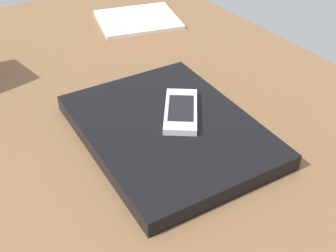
{
  "coord_description": "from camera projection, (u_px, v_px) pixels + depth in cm",
  "views": [
    {
      "loc": [
        -50.76,
        29.09,
        43.94
      ],
      "look_at": [
        -6.7,
        0.06,
        5.0
      ],
      "focal_mm": 46.77,
      "sensor_mm": 36.0,
      "label": 1
    }
  ],
  "objects": [
    {
      "name": "laptop_closed",
      "position": [
        168.0,
        130.0,
        0.66
      ],
      "size": [
        32.5,
        25.41,
        2.43
      ],
      "primitive_type": "cube",
      "rotation": [
        0.0,
        0.0,
        -0.05
      ],
      "color": "black",
      "rests_on": "desk_surface"
    },
    {
      "name": "desk_surface",
      "position": [
        146.0,
        123.0,
        0.72
      ],
      "size": [
        120.0,
        80.0,
        3.0
      ],
      "primitive_type": "cube",
      "color": "brown",
      "rests_on": "ground"
    },
    {
      "name": "cell_phone_on_laptop",
      "position": [
        181.0,
        111.0,
        0.67
      ],
      "size": [
        11.98,
        10.62,
        1.17
      ],
      "color": "silver",
      "rests_on": "laptop_closed"
    },
    {
      "name": "notepad",
      "position": [
        138.0,
        20.0,
        1.02
      ],
      "size": [
        19.72,
        21.37,
        0.8
      ],
      "primitive_type": "cube",
      "rotation": [
        0.0,
        0.0,
        -0.26
      ],
      "color": "white",
      "rests_on": "desk_surface"
    }
  ]
}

